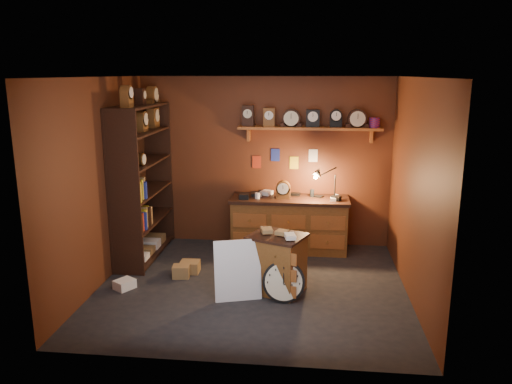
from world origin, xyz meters
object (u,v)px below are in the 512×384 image
object	(u,v)px
shelving_unit	(140,176)
low_cabinet	(277,261)
workbench	(289,221)
big_round_clock	(284,282)

from	to	relation	value
shelving_unit	low_cabinet	world-z (taller)	shelving_unit
shelving_unit	workbench	world-z (taller)	shelving_unit
workbench	shelving_unit	bearing A→B (deg)	-167.41
workbench	big_round_clock	distance (m)	1.88
big_round_clock	workbench	bearing A→B (deg)	90.43
workbench	big_round_clock	xyz separation A→B (m)	(0.01, -1.86, -0.22)
low_cabinet	big_round_clock	size ratio (longest dim) A/B	1.62
shelving_unit	big_round_clock	distance (m)	2.80
workbench	low_cabinet	size ratio (longest dim) A/B	2.18
shelving_unit	workbench	size ratio (longest dim) A/B	1.40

